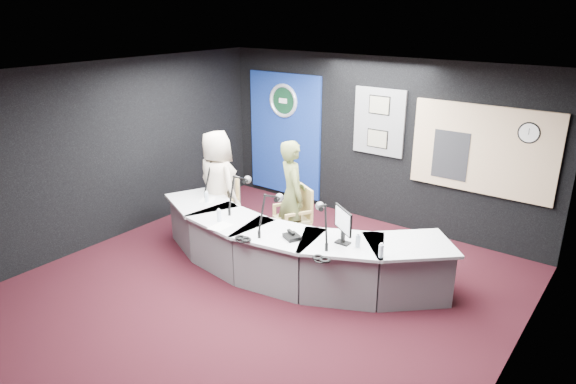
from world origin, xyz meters
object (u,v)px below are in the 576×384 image
Objects in this scene: armchair_right at (292,221)px; person_man at (218,184)px; armchair_left at (219,204)px; person_woman at (292,195)px; broadcast_desk at (286,248)px.

armchair_right is 0.49× the size of person_man.
person_man is (0.00, 0.00, 0.34)m from armchair_left.
person_woman reaches higher than armchair_left.
armchair_left is 1.30m from person_woman.
armchair_left reaches higher than armchair_right.
broadcast_desk is 1.68m from armchair_left.
armchair_left is 0.61× the size of person_man.
person_woman is (0.00, 0.00, 0.42)m from armchair_right.
broadcast_desk is 2.58× the size of person_man.
armchair_left is (-1.63, 0.36, 0.16)m from broadcast_desk.
armchair_left reaches higher than broadcast_desk.
person_man reaches higher than armchair_right.
armchair_left is at bearing 55.02° from person_woman.
broadcast_desk is 5.28× the size of armchair_right.
person_man reaches higher than armchair_left.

